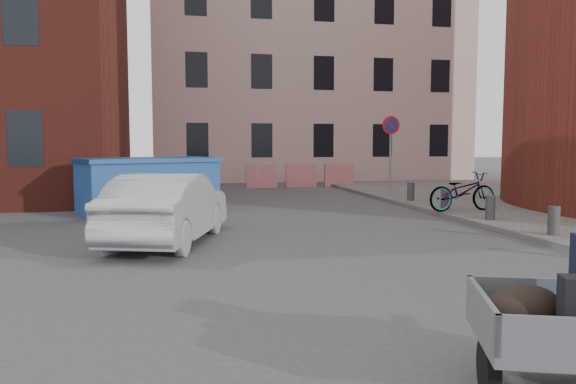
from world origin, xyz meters
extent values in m
plane|color=#38383A|center=(0.00, 0.00, 0.00)|extent=(120.00, 120.00, 0.00)
cube|color=#CDA79D|center=(6.00, 22.00, 7.00)|extent=(16.00, 8.00, 14.00)
cylinder|color=gray|center=(6.00, 9.50, 1.42)|extent=(0.07, 0.07, 2.60)
cylinder|color=red|center=(6.00, 9.48, 2.47)|extent=(0.60, 0.03, 0.60)
cylinder|color=navy|center=(6.00, 9.46, 2.47)|extent=(0.44, 0.03, 0.44)
cylinder|color=#3A3A3D|center=(6.00, 1.20, 0.40)|extent=(0.22, 0.22, 0.55)
cylinder|color=#3A3A3D|center=(6.00, 3.40, 0.40)|extent=(0.22, 0.22, 0.55)
cylinder|color=#3A3A3D|center=(6.00, 5.60, 0.40)|extent=(0.22, 0.22, 0.55)
cylinder|color=#3A3A3D|center=(6.00, 7.80, 0.40)|extent=(0.22, 0.22, 0.55)
cube|color=red|center=(2.50, 15.00, 0.50)|extent=(1.30, 0.18, 1.00)
cube|color=red|center=(4.20, 15.00, 0.50)|extent=(1.30, 0.18, 1.00)
cube|color=red|center=(5.90, 15.00, 0.50)|extent=(1.30, 0.18, 1.00)
cylinder|color=black|center=(1.14, -4.55, 0.22)|extent=(0.24, 0.45, 0.44)
cube|color=slate|center=(1.08, -4.53, 0.64)|extent=(0.41, 1.05, 0.28)
cube|color=slate|center=(2.00, -4.30, 0.64)|extent=(1.52, 0.58, 0.28)
cube|color=slate|center=(2.12, -3.95, 0.40)|extent=(0.31, 0.69, 0.06)
ellipsoid|color=black|center=(1.33, -4.68, 0.68)|extent=(0.69, 0.54, 0.36)
ellipsoid|color=#1645A5|center=(1.89, -4.45, 0.62)|extent=(0.44, 0.41, 0.24)
cube|color=#1F4B97|center=(-1.79, 7.22, 0.69)|extent=(3.82, 2.91, 1.37)
cube|color=navy|center=(-1.79, 7.22, 1.43)|extent=(3.97, 3.06, 0.11)
imported|color=#989B9F|center=(-1.22, 2.49, 0.66)|extent=(2.51, 4.24, 1.32)
imported|color=black|center=(6.20, 5.05, 0.63)|extent=(1.99, 0.88, 1.02)
camera|label=1|loc=(-1.13, -8.20, 1.88)|focal=35.00mm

